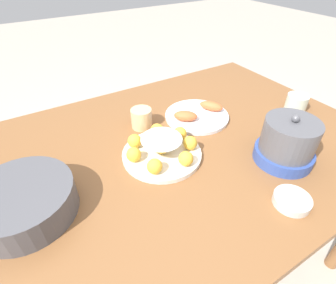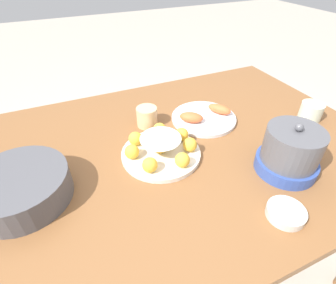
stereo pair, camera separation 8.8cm
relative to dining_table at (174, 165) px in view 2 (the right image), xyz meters
name	(u,v)px [view 2 (the right image)]	position (x,y,z in m)	size (l,w,h in m)	color
ground_plane	(172,259)	(0.00, 0.00, -0.67)	(12.00, 12.00, 0.00)	#B2A899
dining_table	(174,165)	(0.00, 0.00, 0.00)	(1.48, 1.01, 0.76)	brown
cake_plate	(161,149)	(0.06, 0.02, 0.12)	(0.27, 0.27, 0.08)	silver
serving_bowl	(20,187)	(0.48, 0.03, 0.13)	(0.27, 0.27, 0.08)	#4C4C51
sauce_bowl	(286,213)	(-0.14, 0.38, 0.10)	(0.10, 0.10, 0.02)	beige
seafood_platter	(204,117)	(-0.18, -0.11, 0.10)	(0.26, 0.26, 0.05)	silver
cup_near	(147,117)	(0.04, -0.17, 0.13)	(0.08, 0.08, 0.08)	#DBB27F
cup_far	(311,111)	(-0.58, 0.06, 0.12)	(0.09, 0.09, 0.07)	beige
warming_pot	(290,152)	(-0.27, 0.24, 0.16)	(0.19, 0.19, 0.17)	#334C99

